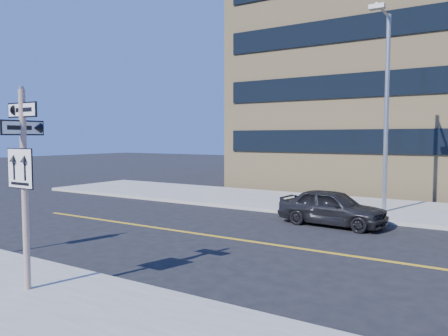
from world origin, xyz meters
The scene contains 5 objects.
ground centered at (0.00, 0.00, 0.00)m, with size 120.00×120.00×0.00m, color black.
sign_pole centered at (0.00, -2.51, 2.44)m, with size 0.92×0.92×4.06m.
parked_car_a centered at (2.87, 7.76, 0.67)m, with size 3.91×1.57×1.33m, color black.
streetlight_a centered at (4.00, 10.76, 4.76)m, with size 0.55×2.25×8.00m.
building_brick centered at (2.00, 25.00, 9.00)m, with size 18.00×18.00×18.00m, color tan.
Camera 1 is at (7.97, -7.67, 3.21)m, focal length 35.00 mm.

